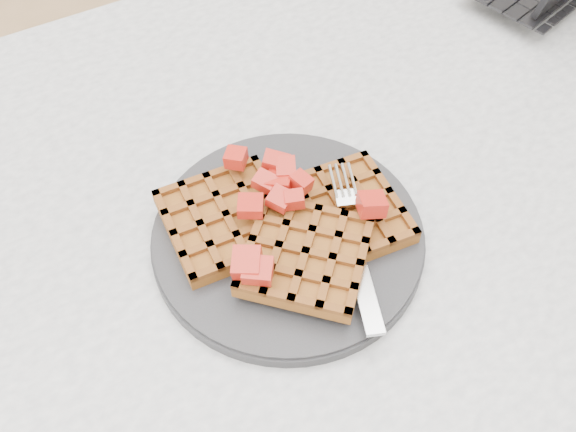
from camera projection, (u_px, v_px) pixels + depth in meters
The scene contains 6 objects.
ground at pixel (330, 422), 1.25m from camera, with size 4.00×4.00×0.00m, color tan.
table at pixel (359, 236), 0.74m from camera, with size 1.20×0.80×0.75m.
plate at pixel (288, 237), 0.59m from camera, with size 0.25×0.25×0.02m, color black.
waffles at pixel (290, 227), 0.58m from camera, with size 0.21×0.20×0.03m.
strawberry_pile at pixel (288, 206), 0.56m from camera, with size 0.15×0.15×0.02m, color #8E0C06, non-canonical shape.
fork at pixel (352, 239), 0.57m from camera, with size 0.02×0.18×0.02m, color silver, non-canonical shape.
Camera 1 is at (-0.28, -0.33, 1.25)m, focal length 40.00 mm.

